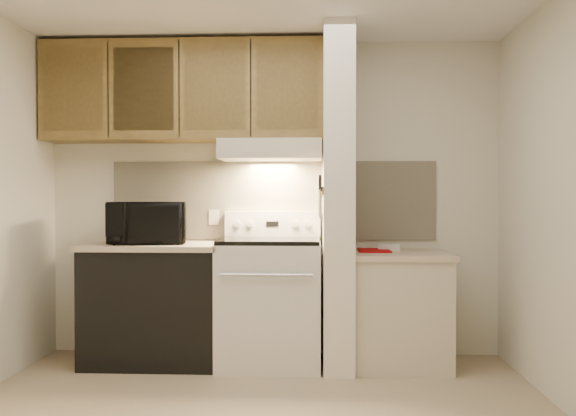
{
  "coord_description": "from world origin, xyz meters",
  "views": [
    {
      "loc": [
        0.35,
        -3.41,
        1.26
      ],
      "look_at": [
        0.15,
        0.75,
        1.19
      ],
      "focal_mm": 38.0,
      "sensor_mm": 36.0,
      "label": 1
    }
  ],
  "objects": [
    {
      "name": "pillar_trim",
      "position": [
        0.39,
        1.15,
        1.3
      ],
      "size": [
        0.01,
        0.7,
        0.04
      ],
      "primitive_type": "cube",
      "color": "olive",
      "rests_on": "partition_pillar"
    },
    {
      "name": "cab_door_a",
      "position": [
        -1.51,
        1.17,
        2.08
      ],
      "size": [
        0.46,
        0.01,
        0.63
      ],
      "primitive_type": "cube",
      "color": "olive",
      "rests_on": "upper_cabinets"
    },
    {
      "name": "range_knob_left_inner",
      "position": [
        -0.18,
        1.4,
        1.05
      ],
      "size": [
        0.05,
        0.02,
        0.05
      ],
      "primitive_type": "cylinder",
      "rotation": [
        1.57,
        0.0,
        0.0
      ],
      "color": "silver",
      "rests_on": "range_backguard"
    },
    {
      "name": "range_body",
      "position": [
        0.0,
        1.16,
        0.46
      ],
      "size": [
        0.76,
        0.65,
        0.92
      ],
      "primitive_type": "cube",
      "color": "silver",
      "rests_on": "floor"
    },
    {
      "name": "outlet",
      "position": [
        -0.48,
        1.48,
        1.1
      ],
      "size": [
        0.08,
        0.01,
        0.12
      ],
      "primitive_type": "cube",
      "color": "beige",
      "rests_on": "backsplash"
    },
    {
      "name": "teal_jar",
      "position": [
        -0.83,
        1.06,
        0.96
      ],
      "size": [
        0.12,
        0.12,
        0.1
      ],
      "primitive_type": "cylinder",
      "rotation": [
        0.0,
        0.0,
        0.39
      ],
      "color": "#265B5B",
      "rests_on": "left_countertop"
    },
    {
      "name": "knife_blade_a",
      "position": [
        0.38,
        0.95,
        1.22
      ],
      "size": [
        0.01,
        0.03,
        0.16
      ],
      "primitive_type": "cube",
      "color": "silver",
      "rests_on": "knife_strip"
    },
    {
      "name": "right_countertop",
      "position": [
        0.97,
        1.15,
        0.83
      ],
      "size": [
        0.74,
        0.64,
        0.04
      ],
      "primitive_type": "cube",
      "color": "beige",
      "rests_on": "right_cab_base"
    },
    {
      "name": "cab_door_b",
      "position": [
        -0.96,
        1.17,
        2.08
      ],
      "size": [
        0.46,
        0.01,
        0.63
      ],
      "primitive_type": "cube",
      "color": "olive",
      "rests_on": "upper_cabinets"
    },
    {
      "name": "partition_pillar",
      "position": [
        0.51,
        1.15,
        1.25
      ],
      "size": [
        0.22,
        0.7,
        2.5
      ],
      "primitive_type": "cube",
      "color": "white",
      "rests_on": "floor"
    },
    {
      "name": "knife_blade_c",
      "position": [
        0.38,
        1.1,
        1.2
      ],
      "size": [
        0.01,
        0.04,
        0.2
      ],
      "primitive_type": "cube",
      "color": "silver",
      "rests_on": "knife_strip"
    },
    {
      "name": "knife_blade_d",
      "position": [
        0.38,
        1.19,
        1.22
      ],
      "size": [
        0.01,
        0.04,
        0.16
      ],
      "primitive_type": "cube",
      "color": "silver",
      "rests_on": "knife_strip"
    },
    {
      "name": "oven_handle",
      "position": [
        0.0,
        0.8,
        0.72
      ],
      "size": [
        0.65,
        0.02,
        0.02
      ],
      "primitive_type": "cylinder",
      "rotation": [
        0.0,
        1.57,
        0.0
      ],
      "color": "silver",
      "rests_on": "range_body"
    },
    {
      "name": "range_knob_left_outer",
      "position": [
        -0.28,
        1.4,
        1.05
      ],
      "size": [
        0.05,
        0.02,
        0.05
      ],
      "primitive_type": "cylinder",
      "rotation": [
        1.57,
        0.0,
        0.0
      ],
      "color": "silver",
      "rests_on": "range_backguard"
    },
    {
      "name": "knife_blade_e",
      "position": [
        0.38,
        1.26,
        1.21
      ],
      "size": [
        0.01,
        0.04,
        0.18
      ],
      "primitive_type": "cube",
      "color": "silver",
      "rests_on": "knife_strip"
    },
    {
      "name": "cab_door_c",
      "position": [
        -0.42,
        1.17,
        2.08
      ],
      "size": [
        0.46,
        0.01,
        0.63
      ],
      "primitive_type": "cube",
      "color": "olive",
      "rests_on": "upper_cabinets"
    },
    {
      "name": "spoon_rest",
      "position": [
        -1.04,
        1.36,
        0.92
      ],
      "size": [
        0.25,
        0.08,
        0.02
      ],
      "primitive_type": "cube",
      "rotation": [
        0.0,
        0.0,
        -0.03
      ],
      "color": "black",
      "rests_on": "left_countertop"
    },
    {
      "name": "oven_window",
      "position": [
        0.0,
        0.84,
        0.5
      ],
      "size": [
        0.5,
        0.01,
        0.3
      ],
      "primitive_type": "cube",
      "color": "black",
      "rests_on": "range_body"
    },
    {
      "name": "wall_back",
      "position": [
        0.0,
        1.5,
        1.25
      ],
      "size": [
        3.6,
        2.5,
        0.02
      ],
      "primitive_type": "cube",
      "rotation": [
        1.57,
        0.0,
        0.0
      ],
      "color": "beige",
      "rests_on": "floor"
    },
    {
      "name": "range_display",
      "position": [
        0.0,
        1.4,
        1.05
      ],
      "size": [
        0.1,
        0.01,
        0.04
      ],
      "primitive_type": "cube",
      "color": "black",
      "rests_on": "range_backguard"
    },
    {
      "name": "cab_gap_c",
      "position": [
        -0.14,
        1.16,
        2.08
      ],
      "size": [
        0.01,
        0.01,
        0.73
      ],
      "primitive_type": "cube",
      "color": "black",
      "rests_on": "upper_cabinets"
    },
    {
      "name": "range_hood",
      "position": [
        0.0,
        1.28,
        1.62
      ],
      "size": [
        0.78,
        0.44,
        0.15
      ],
      "primitive_type": "cube",
      "color": "beige",
      "rests_on": "upper_cabinets"
    },
    {
      "name": "cab_door_d",
      "position": [
        0.13,
        1.17,
        2.08
      ],
      "size": [
        0.46,
        0.01,
        0.63
      ],
      "primitive_type": "cube",
      "color": "olive",
      "rests_on": "upper_cabinets"
    },
    {
      "name": "right_cab_base",
      "position": [
        0.97,
        1.15,
        0.4
      ],
      "size": [
        0.7,
        0.6,
        0.81
      ],
      "primitive_type": "cube",
      "color": "beige",
      "rests_on": "floor"
    },
    {
      "name": "cab_gap_a",
      "position": [
        -1.23,
        1.16,
        2.08
      ],
      "size": [
        0.01,
        0.01,
        0.73
      ],
      "primitive_type": "cube",
      "color": "black",
      "rests_on": "upper_cabinets"
    },
    {
      "name": "knife_handle_d",
      "position": [
        0.38,
        1.17,
        1.37
      ],
      "size": [
        0.02,
        0.02,
        0.1
      ],
      "primitive_type": "cylinder",
      "color": "black",
      "rests_on": "knife_strip"
    },
    {
      "name": "dishwasher_front",
      "position": [
        -0.88,
        1.17,
        0.43
      ],
      "size": [
        1.0,
        0.63,
        0.87
      ],
      "primitive_type": "cube",
      "color": "black",
      "rests_on": "floor"
    },
    {
      "name": "hood_lip",
      "position": [
        0.0,
        1.07,
        1.58
      ],
      "size": [
        0.78,
        0.04,
        0.06
      ],
      "primitive_type": "cube",
      "color": "beige",
      "rests_on": "range_hood"
    },
    {
      "name": "cab_gap_b",
      "position": [
        -0.69,
        1.16,
        2.08
      ],
      "size": [
        0.01,
        0.01,
        0.73
      ],
      "primitive_type": "cube",
      "color": "black",
      "rests_on": "upper_cabinets"
    },
    {
      "name": "white_box",
      "position": [
        0.92,
        1.33,
        0.87
      ],
      "size": [
        0.19,
        0.15,
        0.04
      ],
      "primitive_type": "cube",
      "rotation": [
        0.0,
        0.0,
        -0.25
      ],
      "color": "white",
      "rests_on": "right_countertop"
    },
    {
      "name": "oven_mitt",
      "position": [
        0.38,
        1.32,
        1.22
      ],
      "size": [
        0.03,
        0.09,
        0.22
      ],
      "primitive_type": "cube",
      "color": "slate",
      "rests_on": "partition_pillar"
    },
    {
      "name": "knife_handle_e",
      "position": [
        0.38,
        1.26,
        1.37
      ],
      "size": [
        0.02,
        0.02,
        0.1
      ],
      "primitive_type": "cylinder",
      "color": "black",
      "rests_on": "knife_strip"
    },
    {
      "name": "knife_handle_a",
      "position": [
        0.38,
        0.94,
        1.37
      ],
      "size": [
        0.02,
        0.02,
        0.1
      ],
      "primitive_type": "cylinder",
      "color": "black",
      "rests_on": "knife_strip"
    },
    {
      "name": "red_folder",
      "position": [
        0.79,
        1.25,
        0.86
      ],
      "size": [
        0.25,
        0.33,
        0.01
      ],
      "primitive_type": "cube",
      "rotation": [
        0.0,
        0.0,
        -0.01
      ],
      "color": "#9F0709",
      "rests_on": "right_countertop"
    },
    {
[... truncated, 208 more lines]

